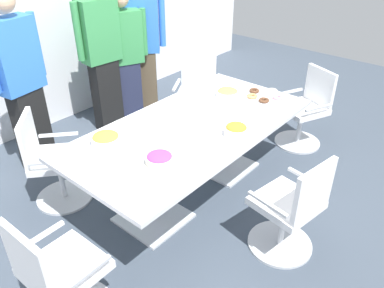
% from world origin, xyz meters
% --- Properties ---
extents(ground_plane, '(10.00, 10.00, 0.01)m').
position_xyz_m(ground_plane, '(0.00, 0.00, -0.01)').
color(ground_plane, '#3D4754').
extents(back_wall, '(8.00, 0.10, 2.80)m').
position_xyz_m(back_wall, '(0.00, 2.40, 1.40)').
color(back_wall, white).
rests_on(back_wall, ground).
extents(conference_table, '(2.40, 1.20, 0.75)m').
position_xyz_m(conference_table, '(0.00, 0.00, 0.63)').
color(conference_table, silver).
rests_on(conference_table, ground).
extents(office_chair_0, '(0.62, 0.62, 0.91)m').
position_xyz_m(office_chair_0, '(-0.09, -1.10, 0.41)').
color(office_chair_0, silver).
rests_on(office_chair_0, ground).
extents(office_chair_1, '(0.71, 0.71, 0.91)m').
position_xyz_m(office_chair_1, '(1.59, -0.40, 0.41)').
color(office_chair_1, silver).
rests_on(office_chair_1, ground).
extents(office_chair_2, '(0.74, 0.74, 0.91)m').
position_xyz_m(office_chair_2, '(1.08, 0.84, 0.41)').
color(office_chair_2, silver).
rests_on(office_chair_2, ground).
extents(office_chair_3, '(0.76, 0.76, 0.91)m').
position_xyz_m(office_chair_3, '(-0.94, 0.92, 0.41)').
color(office_chair_3, silver).
rests_on(office_chair_3, ground).
extents(office_chair_4, '(0.55, 0.55, 0.91)m').
position_xyz_m(office_chair_4, '(-1.65, -0.27, 0.41)').
color(office_chair_4, silver).
rests_on(office_chair_4, ground).
extents(person_standing_0, '(0.61, 0.29, 1.87)m').
position_xyz_m(person_standing_0, '(-0.73, 1.60, 0.99)').
color(person_standing_0, black).
rests_on(person_standing_0, ground).
extents(person_standing_1, '(0.61, 0.26, 1.88)m').
position_xyz_m(person_standing_1, '(0.33, 1.68, 0.99)').
color(person_standing_1, black).
rests_on(person_standing_1, ground).
extents(person_standing_2, '(0.59, 0.38, 1.67)m').
position_xyz_m(person_standing_2, '(0.65, 1.65, 0.87)').
color(person_standing_2, '#232842').
rests_on(person_standing_2, ground).
extents(person_standing_3, '(0.48, 0.49, 1.79)m').
position_xyz_m(person_standing_3, '(0.98, 1.68, 0.94)').
color(person_standing_3, brown).
rests_on(person_standing_3, ground).
extents(snack_bowl_candy_mix, '(0.22, 0.22, 0.09)m').
position_xyz_m(snack_bowl_candy_mix, '(-0.63, -0.20, 0.79)').
color(snack_bowl_candy_mix, beige).
rests_on(snack_bowl_candy_mix, conference_table).
extents(snack_bowl_cookies, '(0.24, 0.24, 0.08)m').
position_xyz_m(snack_bowl_cookies, '(0.74, 0.14, 0.79)').
color(snack_bowl_cookies, white).
rests_on(snack_bowl_cookies, conference_table).
extents(snack_bowl_chips_orange, '(0.21, 0.21, 0.11)m').
position_xyz_m(snack_bowl_chips_orange, '(0.11, -0.41, 0.81)').
color(snack_bowl_chips_orange, white).
rests_on(snack_bowl_chips_orange, conference_table).
extents(snack_bowl_chips_yellow, '(0.25, 0.25, 0.10)m').
position_xyz_m(snack_bowl_chips_yellow, '(-0.71, 0.34, 0.80)').
color(snack_bowl_chips_yellow, white).
rests_on(snack_bowl_chips_yellow, conference_table).
extents(donut_platter, '(0.38, 0.39, 0.04)m').
position_xyz_m(donut_platter, '(0.96, -0.18, 0.77)').
color(donut_platter, white).
rests_on(donut_platter, conference_table).
extents(napkin_pile, '(0.17, 0.17, 0.09)m').
position_xyz_m(napkin_pile, '(0.31, 0.21, 0.79)').
color(napkin_pile, white).
rests_on(napkin_pile, conference_table).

